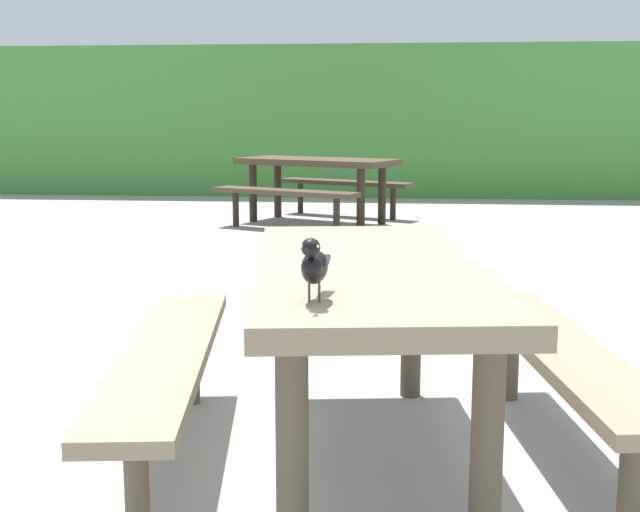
{
  "coord_description": "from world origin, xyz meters",
  "views": [
    {
      "loc": [
        0.43,
        -2.81,
        1.25
      ],
      "look_at": [
        0.2,
        -0.47,
        0.84
      ],
      "focal_mm": 46.21,
      "sensor_mm": 36.0,
      "label": 1
    }
  ],
  "objects": [
    {
      "name": "ground_plane",
      "position": [
        0.0,
        0.0,
        0.0
      ],
      "size": [
        60.0,
        60.0,
        0.0
      ],
      "primitive_type": "plane",
      "color": "#A3A099"
    },
    {
      "name": "picnic_table_foreground",
      "position": [
        0.32,
        0.01,
        0.56
      ],
      "size": [
        1.89,
        1.92,
        0.74
      ],
      "color": "#84725B",
      "rests_on": "ground"
    },
    {
      "name": "hedge_wall",
      "position": [
        0.0,
        10.32,
        1.13
      ],
      "size": [
        28.0,
        1.65,
        2.25
      ],
      "primitive_type": "cube",
      "color": "#428438",
      "rests_on": "ground"
    },
    {
      "name": "bird_grackle",
      "position": [
        0.2,
        -0.63,
        0.84
      ],
      "size": [
        0.08,
        0.29,
        0.18
      ],
      "color": "black",
      "rests_on": "picnic_table_foreground"
    },
    {
      "name": "picnic_table_mid_left",
      "position": [
        -0.53,
        6.57,
        0.56
      ],
      "size": [
        2.25,
        2.23,
        0.74
      ],
      "color": "#473828",
      "rests_on": "ground"
    }
  ]
}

